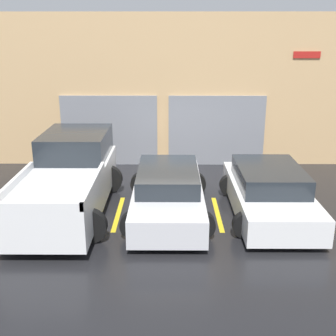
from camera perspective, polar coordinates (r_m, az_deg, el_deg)
ground_plane at (r=12.38m, az=0.02°, el=-3.60°), size 28.00×28.00×0.00m
shophouse_building at (r=14.94m, az=0.07°, el=10.30°), size 16.74×0.68×5.18m
pickup_truck at (r=11.39m, az=-13.26°, el=-1.39°), size 2.51×5.06×1.87m
sedan_white at (r=11.21m, az=13.47°, el=-3.23°), size 2.23×4.24×1.26m
sedan_side at (r=10.92m, az=-0.01°, el=-3.32°), size 2.20×4.44×1.23m
parking_stripe_far_left at (r=11.81m, az=-19.48°, el=-5.79°), size 0.12×2.20×0.01m
parking_stripe_left at (r=11.20m, az=-6.74°, el=-6.12°), size 0.12×2.20×0.01m
parking_stripe_centre at (r=11.19m, az=6.72°, el=-6.15°), size 0.12×2.20×0.01m
parking_stripe_right at (r=11.77m, az=19.52°, el=-5.87°), size 0.12×2.20×0.01m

